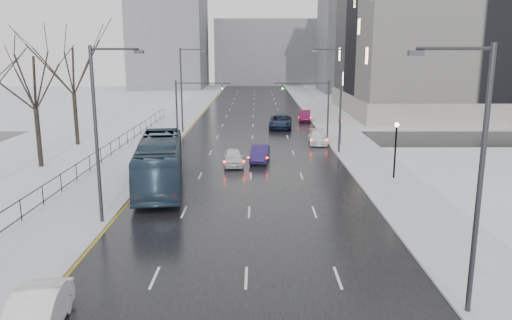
{
  "coord_description": "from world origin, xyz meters",
  "views": [
    {
      "loc": [
        0.44,
        -7.11,
        9.75
      ],
      "look_at": [
        0.42,
        25.68,
        2.5
      ],
      "focal_mm": 35.0,
      "sensor_mm": 36.0,
      "label": 1
    }
  ],
  "objects_px": {
    "sedan_center_near": "(233,157)",
    "mast_signal_right": "(319,102)",
    "sedan_right_near": "(260,154)",
    "sedan_right_far": "(318,137)",
    "sedan_right_cross": "(280,122)",
    "streetlight_l_near": "(100,127)",
    "lamppost_r_mid": "(396,142)",
    "sedan_left_near": "(35,315)",
    "no_uturn_sign": "(341,124)",
    "mast_signal_left": "(186,102)",
    "sedan_right_distant": "(305,116)",
    "tree_park_d": "(41,168)",
    "streetlight_r_near": "(475,170)",
    "streetlight_r_mid": "(338,95)",
    "streetlight_l_far": "(183,86)",
    "tree_park_e": "(78,145)"
  },
  "relations": [
    {
      "from": "sedan_right_far",
      "to": "streetlight_l_near",
      "type": "bearing_deg",
      "value": -117.99
    },
    {
      "from": "streetlight_l_near",
      "to": "sedan_right_near",
      "type": "distance_m",
      "value": 19.21
    },
    {
      "from": "sedan_right_near",
      "to": "no_uturn_sign",
      "type": "bearing_deg",
      "value": 48.32
    },
    {
      "from": "streetlight_l_far",
      "to": "sedan_left_near",
      "type": "distance_m",
      "value": 43.77
    },
    {
      "from": "streetlight_r_near",
      "to": "streetlight_l_far",
      "type": "height_order",
      "value": "same"
    },
    {
      "from": "lamppost_r_mid",
      "to": "tree_park_d",
      "type": "bearing_deg",
      "value": 172.09
    },
    {
      "from": "tree_park_e",
      "to": "streetlight_l_far",
      "type": "bearing_deg",
      "value": 38.57
    },
    {
      "from": "sedan_right_near",
      "to": "sedan_right_distant",
      "type": "xyz_separation_m",
      "value": [
        6.43,
        25.85,
        0.03
      ]
    },
    {
      "from": "sedan_center_near",
      "to": "sedan_right_far",
      "type": "xyz_separation_m",
      "value": [
        8.49,
        10.16,
        -0.04
      ]
    },
    {
      "from": "mast_signal_left",
      "to": "sedan_left_near",
      "type": "relative_size",
      "value": 1.42
    },
    {
      "from": "sedan_right_far",
      "to": "streetlight_r_mid",
      "type": "bearing_deg",
      "value": -72.79
    },
    {
      "from": "sedan_left_near",
      "to": "sedan_right_near",
      "type": "xyz_separation_m",
      "value": [
        7.97,
        27.78,
        -0.05
      ]
    },
    {
      "from": "sedan_center_near",
      "to": "sedan_right_distant",
      "type": "xyz_separation_m",
      "value": [
        8.74,
        27.4,
        0.03
      ]
    },
    {
      "from": "sedan_center_near",
      "to": "streetlight_r_mid",
      "type": "bearing_deg",
      "value": 24.03
    },
    {
      "from": "sedan_center_near",
      "to": "mast_signal_left",
      "type": "bearing_deg",
      "value": 109.15
    },
    {
      "from": "streetlight_r_mid",
      "to": "streetlight_l_near",
      "type": "xyz_separation_m",
      "value": [
        -16.33,
        -20.0,
        0.0
      ]
    },
    {
      "from": "streetlight_l_near",
      "to": "sedan_left_near",
      "type": "distance_m",
      "value": 12.5
    },
    {
      "from": "tree_park_d",
      "to": "sedan_right_far",
      "type": "xyz_separation_m",
      "value": [
        24.75,
        10.9,
        0.71
      ]
    },
    {
      "from": "sedan_center_near",
      "to": "sedan_right_distant",
      "type": "relative_size",
      "value": 0.93
    },
    {
      "from": "tree_park_d",
      "to": "streetlight_r_near",
      "type": "xyz_separation_m",
      "value": [
        25.97,
        -24.0,
        5.62
      ]
    },
    {
      "from": "streetlight_l_far",
      "to": "no_uturn_sign",
      "type": "xyz_separation_m",
      "value": [
        17.37,
        -8.0,
        -3.32
      ]
    },
    {
      "from": "tree_park_e",
      "to": "sedan_right_cross",
      "type": "bearing_deg",
      "value": 28.04
    },
    {
      "from": "tree_park_d",
      "to": "sedan_right_distant",
      "type": "xyz_separation_m",
      "value": [
        25.0,
        28.14,
        0.78
      ]
    },
    {
      "from": "sedan_right_cross",
      "to": "no_uturn_sign",
      "type": "bearing_deg",
      "value": -59.23
    },
    {
      "from": "streetlight_l_far",
      "to": "lamppost_r_mid",
      "type": "bearing_deg",
      "value": -48.94
    },
    {
      "from": "mast_signal_right",
      "to": "no_uturn_sign",
      "type": "height_order",
      "value": "mast_signal_right"
    },
    {
      "from": "tree_park_d",
      "to": "no_uturn_sign",
      "type": "xyz_separation_m",
      "value": [
        27.0,
        10.0,
        2.3
      ]
    },
    {
      "from": "mast_signal_right",
      "to": "sedan_right_cross",
      "type": "height_order",
      "value": "mast_signal_right"
    },
    {
      "from": "lamppost_r_mid",
      "to": "sedan_right_far",
      "type": "bearing_deg",
      "value": 105.2
    },
    {
      "from": "sedan_center_near",
      "to": "mast_signal_right",
      "type": "bearing_deg",
      "value": 51.8
    },
    {
      "from": "streetlight_l_far",
      "to": "mast_signal_right",
      "type": "distance_m",
      "value": 16.07
    },
    {
      "from": "sedan_center_near",
      "to": "sedan_right_far",
      "type": "height_order",
      "value": "sedan_center_near"
    },
    {
      "from": "tree_park_d",
      "to": "streetlight_l_near",
      "type": "distance_m",
      "value": 17.9
    },
    {
      "from": "streetlight_r_mid",
      "to": "mast_signal_right",
      "type": "xyz_separation_m",
      "value": [
        -0.84,
        8.0,
        -1.51
      ]
    },
    {
      "from": "streetlight_l_near",
      "to": "sedan_center_near",
      "type": "bearing_deg",
      "value": 65.78
    },
    {
      "from": "sedan_right_near",
      "to": "mast_signal_right",
      "type": "bearing_deg",
      "value": 66.62
    },
    {
      "from": "streetlight_r_mid",
      "to": "no_uturn_sign",
      "type": "distance_m",
      "value": 5.3
    },
    {
      "from": "streetlight_l_far",
      "to": "sedan_right_near",
      "type": "height_order",
      "value": "streetlight_l_far"
    },
    {
      "from": "streetlight_l_near",
      "to": "sedan_left_near",
      "type": "height_order",
      "value": "streetlight_l_near"
    },
    {
      "from": "lamppost_r_mid",
      "to": "sedan_left_near",
      "type": "bearing_deg",
      "value": -130.26
    },
    {
      "from": "no_uturn_sign",
      "to": "sedan_right_far",
      "type": "xyz_separation_m",
      "value": [
        -2.25,
        0.9,
        -1.6
      ]
    },
    {
      "from": "sedan_right_near",
      "to": "sedan_right_far",
      "type": "height_order",
      "value": "sedan_right_near"
    },
    {
      "from": "streetlight_l_near",
      "to": "sedan_center_near",
      "type": "distance_m",
      "value": 16.88
    },
    {
      "from": "tree_park_d",
      "to": "streetlight_r_mid",
      "type": "height_order",
      "value": "streetlight_r_mid"
    },
    {
      "from": "sedan_right_cross",
      "to": "streetlight_l_near",
      "type": "bearing_deg",
      "value": -103.66
    },
    {
      "from": "sedan_left_near",
      "to": "mast_signal_left",
      "type": "bearing_deg",
      "value": 83.47
    },
    {
      "from": "mast_signal_left",
      "to": "sedan_right_far",
      "type": "relative_size",
      "value": 1.42
    },
    {
      "from": "streetlight_l_near",
      "to": "sedan_right_near",
      "type": "xyz_separation_m",
      "value": [
        8.93,
        16.29,
        -4.88
      ]
    },
    {
      "from": "tree_park_e",
      "to": "sedan_center_near",
      "type": "relative_size",
      "value": 3.25
    },
    {
      "from": "lamppost_r_mid",
      "to": "streetlight_l_near",
      "type": "bearing_deg",
      "value": -152.45
    }
  ]
}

